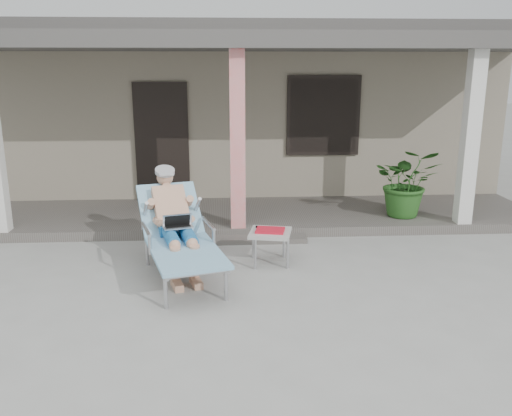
{
  "coord_description": "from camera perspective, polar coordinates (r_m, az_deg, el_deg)",
  "views": [
    {
      "loc": [
        -0.22,
        -5.76,
        2.55
      ],
      "look_at": [
        0.18,
        0.6,
        0.85
      ],
      "focal_mm": 38.0,
      "sensor_mm": 36.0,
      "label": 1
    }
  ],
  "objects": [
    {
      "name": "porch_overhang",
      "position": [
        8.71,
        -2.2,
        16.48
      ],
      "size": [
        10.0,
        2.3,
        2.85
      ],
      "color": "silver",
      "rests_on": "porch_deck"
    },
    {
      "name": "side_table",
      "position": [
        7.08,
        1.5,
        -2.8
      ],
      "size": [
        0.62,
        0.62,
        0.47
      ],
      "rotation": [
        0.0,
        0.0,
        -0.21
      ],
      "color": "#B3B2AD",
      "rests_on": "ground"
    },
    {
      "name": "porch_step",
      "position": [
        8.02,
        -1.81,
        -3.34
      ],
      "size": [
        2.0,
        0.3,
        0.07
      ],
      "primitive_type": "cube",
      "color": "#605B56",
      "rests_on": "ground"
    },
    {
      "name": "house",
      "position": [
        12.29,
        -2.57,
        10.78
      ],
      "size": [
        10.4,
        5.4,
        3.3
      ],
      "color": "gray",
      "rests_on": "ground"
    },
    {
      "name": "porch_deck",
      "position": [
        9.11,
        -2.04,
        -0.85
      ],
      "size": [
        10.0,
        2.0,
        0.15
      ],
      "primitive_type": "cube",
      "color": "#605B56",
      "rests_on": "ground"
    },
    {
      "name": "lounger",
      "position": [
        6.71,
        -8.4,
        -0.16
      ],
      "size": [
        1.27,
        2.12,
        1.33
      ],
      "rotation": [
        0.0,
        0.0,
        0.27
      ],
      "color": "#B7B7BC",
      "rests_on": "ground"
    },
    {
      "name": "ground",
      "position": [
        6.3,
        -1.27,
        -8.93
      ],
      "size": [
        60.0,
        60.0,
        0.0
      ],
      "primitive_type": "plane",
      "color": "#9E9E99",
      "rests_on": "ground"
    },
    {
      "name": "potted_palm",
      "position": [
        9.04,
        15.61,
        2.63
      ],
      "size": [
        1.2,
        1.1,
        1.12
      ],
      "primitive_type": "imported",
      "rotation": [
        0.0,
        0.0,
        -0.26
      ],
      "color": "#26591E",
      "rests_on": "porch_deck"
    }
  ]
}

